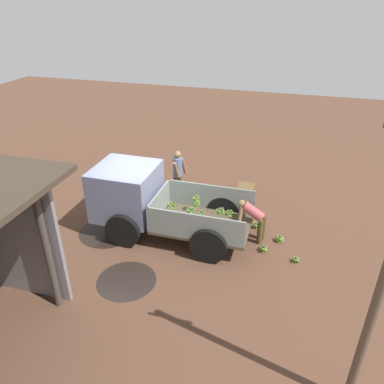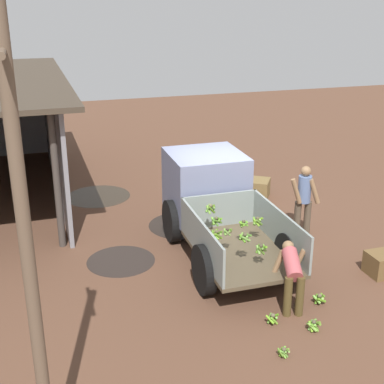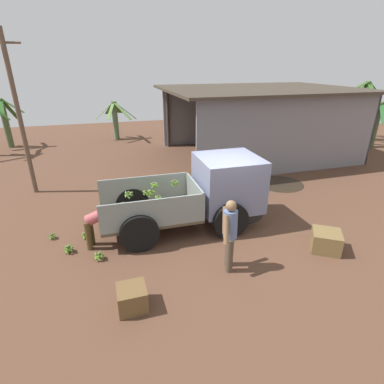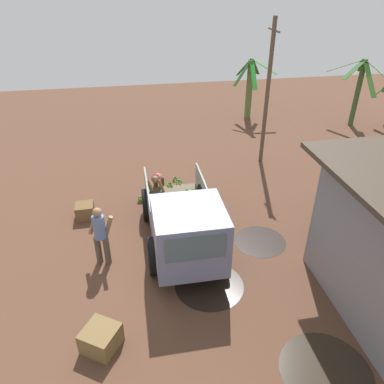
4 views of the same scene
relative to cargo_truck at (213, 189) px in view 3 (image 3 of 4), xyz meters
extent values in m
plane|color=brown|center=(0.17, -0.32, -1.07)|extent=(36.00, 36.00, 0.00)
cylinder|color=black|center=(0.96, 0.41, -1.06)|extent=(1.71, 1.71, 0.01)
cylinder|color=#2D241A|center=(3.61, 2.16, -1.06)|extent=(1.81, 1.81, 0.01)
cylinder|color=black|center=(-0.48, 2.22, -1.06)|extent=(1.47, 1.47, 0.01)
cube|color=brown|center=(-1.82, 0.01, -0.53)|extent=(2.63, 1.74, 0.08)
cube|color=gray|center=(-1.82, 0.84, -0.11)|extent=(2.63, 0.06, 0.76)
cube|color=gray|center=(-1.83, -0.83, -0.11)|extent=(2.63, 0.06, 0.76)
cube|color=gray|center=(-0.54, 0.00, -0.11)|extent=(0.06, 1.73, 0.76)
cube|color=slate|center=(0.45, 0.00, 0.17)|extent=(1.70, 1.70, 1.48)
cube|color=#4C606B|center=(1.31, -0.01, 0.46)|extent=(0.04, 1.35, 0.65)
cylinder|color=black|center=(0.20, 0.90, -0.57)|extent=(0.99, 0.22, 0.98)
cylinder|color=black|center=(0.20, -0.90, -0.57)|extent=(0.99, 0.22, 0.98)
cylinder|color=black|center=(-2.22, 0.90, -0.57)|extent=(0.99, 0.22, 0.98)
cylinder|color=black|center=(-2.22, -0.89, -0.57)|extent=(0.99, 0.22, 0.98)
sphere|color=brown|center=(-1.02, 0.38, 0.22)|extent=(0.08, 0.08, 0.08)
cylinder|color=#4D741F|center=(-1.08, 0.37, 0.14)|extent=(0.08, 0.17, 0.17)
cylinder|color=#507828|center=(-1.04, 0.30, 0.16)|extent=(0.20, 0.10, 0.14)
cylinder|color=#547920|center=(-0.96, 0.34, 0.15)|extent=(0.13, 0.18, 0.16)
cylinder|color=#63A036|center=(-0.97, 0.42, 0.15)|extent=(0.15, 0.16, 0.17)
cylinder|color=#70A23B|center=(-1.04, 0.43, 0.14)|extent=(0.16, 0.09, 0.18)
sphere|color=#4B4330|center=(-2.35, 0.14, 0.11)|extent=(0.07, 0.07, 0.07)
cylinder|color=#67953F|center=(-2.42, 0.15, 0.06)|extent=(0.07, 0.18, 0.13)
cylinder|color=#659C3D|center=(-2.38, 0.10, 0.04)|extent=(0.14, 0.12, 0.17)
cylinder|color=#588A33|center=(-2.32, 0.07, 0.07)|extent=(0.18, 0.11, 0.10)
cylinder|color=#5A7E32|center=(-2.29, 0.13, 0.04)|extent=(0.07, 0.17, 0.15)
cylinder|color=olive|center=(-2.30, 0.20, 0.07)|extent=(0.17, 0.15, 0.11)
cylinder|color=#4B871C|center=(-2.37, 0.20, 0.05)|extent=(0.17, 0.11, 0.14)
sphere|color=#48412F|center=(-1.59, -0.14, 0.03)|extent=(0.07, 0.07, 0.07)
cylinder|color=#6BA532|center=(-1.65, -0.14, -0.01)|extent=(0.04, 0.14, 0.10)
cylinder|color=#588835|center=(-1.62, -0.19, -0.02)|extent=(0.14, 0.11, 0.10)
cylinder|color=#6FB22A|center=(-1.58, -0.19, -0.03)|extent=(0.13, 0.07, 0.12)
cylinder|color=#6F9D3F|center=(-1.54, -0.17, -0.01)|extent=(0.10, 0.14, 0.10)
cylinder|color=olive|center=(-1.55, -0.13, -0.02)|extent=(0.07, 0.14, 0.12)
cylinder|color=#548425|center=(-1.58, -0.10, -0.02)|extent=(0.13, 0.06, 0.12)
cylinder|color=#66A224|center=(-1.62, -0.09, -0.01)|extent=(0.14, 0.10, 0.09)
sphere|color=brown|center=(-1.59, 0.45, 0.18)|extent=(0.07, 0.07, 0.07)
cylinder|color=#4C7527|center=(-1.66, 0.43, 0.13)|extent=(0.09, 0.18, 0.12)
cylinder|color=olive|center=(-1.63, 0.39, 0.13)|extent=(0.18, 0.12, 0.12)
cylinder|color=#67A92A|center=(-1.56, 0.39, 0.13)|extent=(0.18, 0.12, 0.11)
cylinder|color=#4B7924|center=(-1.55, 0.44, 0.10)|extent=(0.08, 0.15, 0.16)
cylinder|color=#4B7823|center=(-1.55, 0.48, 0.11)|extent=(0.12, 0.14, 0.16)
cylinder|color=#73B13B|center=(-1.59, 0.52, 0.12)|extent=(0.17, 0.04, 0.13)
cylinder|color=#53822F|center=(-1.63, 0.48, 0.11)|extent=(0.12, 0.14, 0.16)
sphere|color=brown|center=(-1.71, 0.48, -0.06)|extent=(0.08, 0.08, 0.08)
cylinder|color=#6FA325|center=(-1.62, 0.51, -0.10)|extent=(0.10, 0.22, 0.11)
cylinder|color=#507C24|center=(-1.69, 0.55, -0.13)|extent=(0.19, 0.09, 0.17)
cylinder|color=#6FA92E|center=(-1.76, 0.54, -0.12)|extent=(0.17, 0.17, 0.15)
cylinder|color=#6DAC28|center=(-1.77, 0.46, -0.13)|extent=(0.10, 0.19, 0.17)
cylinder|color=#78A642|center=(-1.74, 0.40, -0.11)|extent=(0.21, 0.12, 0.12)
cylinder|color=#4D7720|center=(-1.66, 0.43, -0.13)|extent=(0.18, 0.16, 0.16)
sphere|color=brown|center=(-1.49, -0.49, 0.01)|extent=(0.08, 0.08, 0.08)
cylinder|color=olive|center=(-1.55, -0.51, -0.06)|extent=(0.08, 0.17, 0.16)
cylinder|color=olive|center=(-1.50, -0.54, -0.07)|extent=(0.15, 0.09, 0.18)
cylinder|color=#679922|center=(-1.43, -0.55, -0.03)|extent=(0.17, 0.17, 0.12)
cylinder|color=olive|center=(-1.44, -0.47, -0.07)|extent=(0.11, 0.15, 0.18)
cylinder|color=olive|center=(-1.47, -0.43, -0.05)|extent=(0.19, 0.10, 0.14)
cylinder|color=#76AB2C|center=(-1.53, -0.45, -0.06)|extent=(0.15, 0.15, 0.17)
sphere|color=#423C2B|center=(-2.53, -0.11, -0.07)|extent=(0.08, 0.08, 0.08)
cylinder|color=#4C8120|center=(-2.49, -0.07, -0.14)|extent=(0.14, 0.15, 0.16)
cylinder|color=#6B9F40|center=(-2.54, -0.06, -0.14)|extent=(0.16, 0.06, 0.16)
cylinder|color=#537D2A|center=(-2.58, -0.10, -0.15)|extent=(0.07, 0.15, 0.17)
cylinder|color=olive|center=(-2.58, -0.15, -0.13)|extent=(0.15, 0.16, 0.14)
cylinder|color=#5B9920|center=(-2.52, -0.18, -0.12)|extent=(0.18, 0.08, 0.13)
cylinder|color=#70AB3A|center=(-2.47, -0.13, -0.14)|extent=(0.09, 0.17, 0.15)
sphere|color=#3F3929|center=(-1.86, 0.31, 0.03)|extent=(0.06, 0.06, 0.06)
cylinder|color=#6EA93D|center=(-1.86, 0.36, -0.02)|extent=(0.14, 0.05, 0.12)
cylinder|color=#6E9B41|center=(-1.91, 0.32, -0.02)|extent=(0.07, 0.13, 0.13)
cylinder|color=olive|center=(-1.89, 0.26, -0.01)|extent=(0.14, 0.11, 0.10)
cylinder|color=#4C7E20|center=(-1.82, 0.27, -0.01)|extent=(0.13, 0.13, 0.10)
cylinder|color=#597C2E|center=(-1.82, 0.32, -0.02)|extent=(0.07, 0.13, 0.13)
cube|color=gray|center=(8.69, 6.27, 0.52)|extent=(0.16, 6.15, 3.17)
cube|color=gray|center=(4.55, 9.26, 0.52)|extent=(8.31, 0.19, 3.17)
cube|color=gray|center=(4.61, 3.20, 0.52)|extent=(8.31, 0.19, 3.17)
cube|color=#3E3328|center=(4.58, 6.23, 2.16)|extent=(9.18, 7.05, 0.12)
cylinder|color=#3F3833|center=(0.60, 9.02, 0.52)|extent=(0.16, 0.16, 3.17)
cylinder|color=#3F3833|center=(0.65, 3.36, 0.52)|extent=(0.16, 0.16, 3.17)
cylinder|color=brown|center=(-5.46, 3.94, 1.63)|extent=(0.15, 0.15, 5.39)
cylinder|color=brown|center=(-5.46, 3.94, 3.87)|extent=(0.99, 0.07, 0.07)
cylinder|color=#527149|center=(-2.12, 11.68, 0.04)|extent=(0.32, 0.32, 2.22)
cube|color=#294E20|center=(-1.49, 11.66, 0.66)|extent=(1.29, 0.33, 1.09)
cube|color=#3E5E19|center=(-1.94, 12.12, 0.80)|extent=(0.65, 1.01, 0.81)
cube|color=#4A7736|center=(-2.37, 12.06, 0.79)|extent=(0.70, 0.89, 0.83)
cube|color=#507840|center=(-2.68, 11.65, 0.72)|extent=(1.13, 0.26, 0.97)
cube|color=#5E893D|center=(-2.34, 11.20, 0.75)|extent=(0.62, 1.05, 0.91)
cube|color=#54793A|center=(-1.71, 10.99, 0.76)|extent=(0.98, 1.49, 0.89)
cylinder|color=#516039|center=(11.59, 5.77, 0.14)|extent=(0.29, 0.29, 2.41)
cube|color=#357529|center=(11.90, 6.30, 0.85)|extent=(0.86, 1.22, 1.12)
cube|color=#395729|center=(11.22, 6.21, 0.98)|extent=(0.94, 1.05, 0.86)
cube|color=#5E8041|center=(10.92, 5.86, 1.04)|extent=(1.40, 0.49, 0.74)
cube|color=#2E6831|center=(11.38, 5.34, 0.89)|extent=(0.64, 0.97, 1.02)
cylinder|color=#4A5C34|center=(-7.96, 11.31, 0.23)|extent=(0.32, 0.32, 2.59)
cube|color=#355B21|center=(-7.45, 11.24, 1.20)|extent=(1.08, 0.37, 0.77)
cube|color=#315B21|center=(-7.74, 11.75, 0.97)|extent=(0.71, 1.04, 1.23)
cube|color=#2D6625|center=(-7.87, 10.84, 1.19)|extent=(0.41, 0.99, 0.80)
cylinder|color=#5C834C|center=(6.78, 12.87, 0.08)|extent=(0.32, 0.32, 2.30)
cube|color=#357623|center=(7.40, 12.91, 0.68)|extent=(1.27, 0.37, 1.21)
cube|color=#2D7D25|center=(7.37, 13.37, 0.82)|extent=(1.33, 1.18, 0.95)
cube|color=#3D5129|center=(6.82, 13.55, 0.64)|extent=(0.30, 1.39, 1.31)
cube|color=#4B6132|center=(6.42, 13.14, 0.71)|extent=(0.88, 0.74, 1.17)
cube|color=#476230|center=(6.12, 12.88, 0.62)|extent=(1.34, 0.27, 1.35)
cube|color=#2D5829|center=(6.36, 12.30, 0.66)|extent=(1.07, 1.31, 1.26)
cube|color=#517E24|center=(6.75, 12.37, 0.68)|extent=(0.25, 1.03, 1.22)
cube|color=#4E8841|center=(7.21, 12.48, 0.82)|extent=(1.02, 0.95, 0.93)
cylinder|color=#5E7D49|center=(12.06, 7.36, 0.61)|extent=(0.30, 0.30, 3.36)
cube|color=#24661B|center=(12.64, 7.38, 1.88)|extent=(1.16, 0.29, 0.95)
cube|color=#2D5E24|center=(12.44, 7.85, 1.76)|extent=(0.98, 1.17, 1.19)
cube|color=#548128|center=(12.09, 8.12, 1.90)|extent=(0.23, 1.54, 0.90)
cube|color=#30771F|center=(11.76, 7.60, 1.82)|extent=(0.75, 0.66, 1.07)
cube|color=#2F4F1D|center=(11.51, 7.39, 2.08)|extent=(1.14, 0.37, 0.55)
cube|color=#415A25|center=(11.83, 7.03, 1.78)|extent=(0.66, 0.80, 1.13)
cube|color=#497C35|center=(12.02, 6.85, 1.80)|extent=(0.37, 1.06, 1.11)
cube|color=#35701C|center=(12.39, 6.94, 1.69)|extent=(0.88, 1.02, 1.32)
cylinder|color=brown|center=(-0.40, -2.28, -0.65)|extent=(0.20, 0.20, 0.83)
cylinder|color=brown|center=(-0.33, -2.05, -0.65)|extent=(0.20, 0.20, 0.83)
cylinder|color=slate|center=(-0.37, -2.16, 0.09)|extent=(0.40, 0.39, 0.65)
sphere|color=#8C6746|center=(-0.38, -2.16, 0.53)|extent=(0.23, 0.23, 0.23)
cylinder|color=#8C6746|center=(-0.53, -2.33, 0.07)|extent=(0.19, 0.32, 0.61)
cylinder|color=#8C6746|center=(-0.40, -1.94, 0.07)|extent=(0.19, 0.31, 0.61)
cylinder|color=#4C3C1E|center=(-3.40, -0.27, -0.68)|extent=(0.18, 0.18, 0.76)
cylinder|color=#4C3C1E|center=(-3.45, -0.48, -0.68)|extent=(0.18, 0.18, 0.76)
cylinder|color=#AF4D51|center=(-3.16, -0.44, -0.18)|extent=(0.71, 0.43, 0.50)
sphere|color=#8C6746|center=(-2.80, -0.53, -0.01)|extent=(0.22, 0.22, 0.22)
cylinder|color=#8C6746|center=(-2.81, -0.34, -0.35)|extent=(0.16, 0.28, 0.57)
cylinder|color=#8C6746|center=(-2.89, -0.71, -0.34)|extent=(0.17, 0.30, 0.56)
sphere|color=brown|center=(-3.23, -1.02, -0.90)|extent=(0.08, 0.08, 0.08)
cylinder|color=#578F22|center=(-3.20, -0.98, -0.98)|extent=(0.15, 0.13, 0.18)
cylinder|color=#71AF41|center=(-3.26, -0.95, -0.95)|extent=(0.19, 0.12, 0.13)
cylinder|color=#558C20|center=(-3.30, -1.02, -0.95)|extent=(0.05, 0.19, 0.13)
cylinder|color=#75A03E|center=(-3.26, -1.08, -0.97)|extent=(0.17, 0.13, 0.16)
cylinder|color=#4B771E|center=(-3.19, -1.07, -0.97)|extent=(0.16, 0.13, 0.16)
cylinder|color=#659929|center=(-3.16, -1.04, -0.95)|extent=(0.08, 0.19, 0.13)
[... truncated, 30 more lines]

